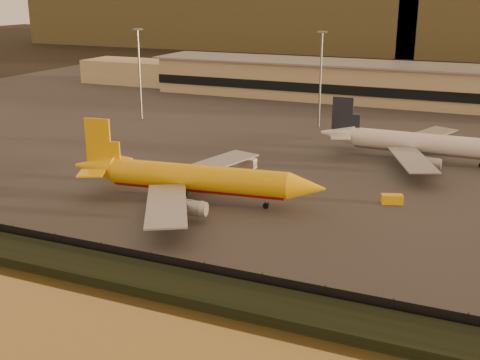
% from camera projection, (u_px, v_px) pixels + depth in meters
% --- Properties ---
extents(ground, '(900.00, 900.00, 0.00)m').
position_uv_depth(ground, '(232.00, 241.00, 90.07)').
color(ground, black).
rests_on(ground, ground).
extents(embankment, '(320.00, 7.00, 1.40)m').
position_uv_depth(embankment, '(176.00, 286.00, 74.99)').
color(embankment, black).
rests_on(embankment, ground).
extents(tarmac, '(320.00, 220.00, 0.20)m').
position_uv_depth(tarmac, '(367.00, 120.00, 173.11)').
color(tarmac, '#2D2D2D').
rests_on(tarmac, ground).
extents(perimeter_fence, '(300.00, 0.05, 2.20)m').
position_uv_depth(perimeter_fence, '(191.00, 268.00, 78.31)').
color(perimeter_fence, black).
rests_on(perimeter_fence, tarmac).
extents(terminal_building, '(202.00, 25.00, 12.60)m').
position_uv_depth(terminal_building, '(344.00, 81.00, 203.47)').
color(terminal_building, tan).
rests_on(terminal_building, tarmac).
extents(apron_light_masts, '(152.20, 12.20, 25.40)m').
position_uv_depth(apron_light_masts, '(415.00, 77.00, 145.21)').
color(apron_light_masts, slate).
rests_on(apron_light_masts, tarmac).
extents(dhl_cargo_jet, '(46.40, 45.09, 13.86)m').
position_uv_depth(dhl_cargo_jet, '(194.00, 179.00, 105.15)').
color(dhl_cargo_jet, yellow).
rests_on(dhl_cargo_jet, tarmac).
extents(white_narrowbody_jet, '(44.46, 43.59, 12.82)m').
position_uv_depth(white_narrowbody_jet, '(421.00, 144.00, 130.20)').
color(white_narrowbody_jet, white).
rests_on(white_narrowbody_jet, tarmac).
extents(gse_vehicle_yellow, '(3.98, 2.75, 1.64)m').
position_uv_depth(gse_vehicle_yellow, '(392.00, 199.00, 104.95)').
color(gse_vehicle_yellow, yellow).
rests_on(gse_vehicle_yellow, tarmac).
extents(gse_vehicle_white, '(4.58, 2.07, 2.06)m').
position_uv_depth(gse_vehicle_white, '(245.00, 163.00, 126.04)').
color(gse_vehicle_white, white).
rests_on(gse_vehicle_white, tarmac).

